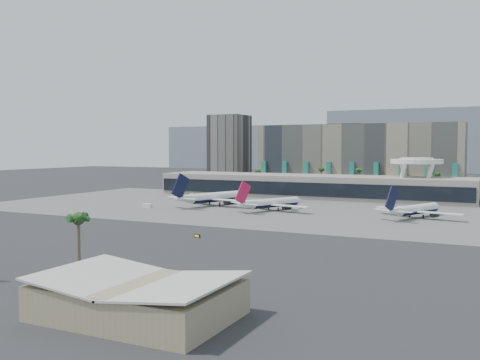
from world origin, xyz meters
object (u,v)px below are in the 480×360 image
at_px(airliner_left, 213,197).
at_px(airliner_right, 415,209).
at_px(service_vehicle_a, 147,206).
at_px(taxiway_sign, 197,236).
at_px(airliner_centre, 272,203).
at_px(service_vehicle_b, 295,210).

relative_size(airliner_left, airliner_right, 1.24).
bearing_deg(airliner_right, service_vehicle_a, -148.23).
bearing_deg(airliner_left, service_vehicle_a, -117.58).
distance_m(airliner_right, taxiway_sign, 91.82).
distance_m(airliner_left, airliner_centre, 32.63).
bearing_deg(taxiway_sign, service_vehicle_b, 97.38).
height_order(airliner_left, service_vehicle_b, airliner_left).
bearing_deg(airliner_right, airliner_left, -159.25).
relative_size(airliner_right, service_vehicle_a, 8.97).
xyz_separation_m(airliner_centre, service_vehicle_a, (-54.33, -14.80, -2.43)).
bearing_deg(airliner_left, taxiway_sign, -44.89).
bearing_deg(airliner_left, service_vehicle_b, 10.67).
bearing_deg(taxiway_sign, airliner_left, 126.45).
distance_m(airliner_left, taxiway_sign, 88.54).
bearing_deg(airliner_right, service_vehicle_b, -153.85).
xyz_separation_m(airliner_left, airliner_right, (90.68, -4.34, -0.70)).
distance_m(airliner_right, service_vehicle_b, 48.12).
distance_m(airliner_left, service_vehicle_b, 43.30).
bearing_deg(taxiway_sign, service_vehicle_a, 146.55).
relative_size(service_vehicle_a, service_vehicle_b, 1.31).
relative_size(airliner_right, taxiway_sign, 15.06).
xyz_separation_m(airliner_right, service_vehicle_a, (-112.94, -16.42, -2.34)).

